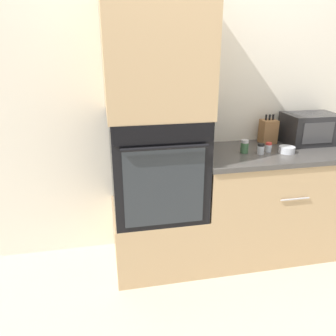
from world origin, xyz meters
The scene contains 12 objects.
ground_plane centered at (0.00, 0.00, 0.00)m, with size 12.00×12.00×0.00m, color beige.
wall_back centered at (0.00, 0.63, 1.25)m, with size 8.00×0.05×2.50m.
oven_cabinet_base centered at (-0.33, 0.30, 0.23)m, with size 0.67×0.60×0.47m.
wall_oven centered at (-0.33, 0.30, 0.83)m, with size 0.64×0.64×0.72m.
oven_cabinet_upper centered at (-0.33, 0.30, 1.63)m, with size 0.67×0.60×0.88m.
counter_unit centered at (0.61, 0.30, 0.44)m, with size 1.24×0.63×0.88m.
microwave centered at (0.95, 0.43, 1.00)m, with size 0.42×0.29×0.24m.
knife_block centered at (0.62, 0.50, 0.97)m, with size 0.12×0.11×0.23m.
bowl centered at (0.64, 0.22, 0.90)m, with size 0.12×0.12×0.05m.
condiment_jar_near centered at (0.52, 0.27, 0.91)m, with size 0.05×0.05×0.07m.
condiment_jar_mid centered at (0.33, 0.28, 0.93)m, with size 0.06×0.06×0.10m.
condiment_jar_far centered at (0.43, 0.23, 0.92)m, with size 0.05×0.05×0.08m.
Camera 1 is at (-0.69, -1.90, 1.63)m, focal length 35.00 mm.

